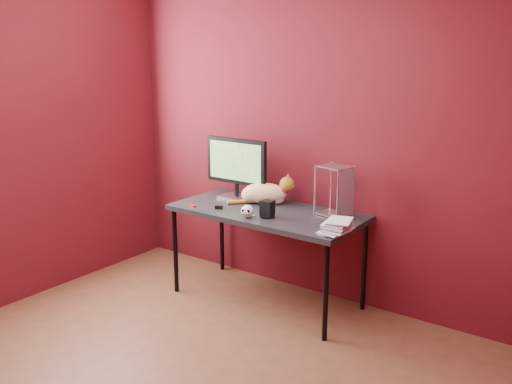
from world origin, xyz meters
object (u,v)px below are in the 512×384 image
Objects in this scene: speaker at (267,209)px; cat at (265,193)px; monitor at (236,165)px; book_stack at (329,155)px; skull_mug at (247,211)px; desk at (267,216)px.

cat is at bearing 122.72° from speaker.
book_stack reaches higher than monitor.
cat is at bearing 88.03° from skull_mug.
skull_mug is (0.12, -0.40, -0.04)m from cat.
skull_mug is 0.80m from book_stack.
cat is (0.28, 0.01, -0.19)m from monitor.
monitor is at bearing 145.50° from speaker.
desk is 0.54m from monitor.
skull_mug is 0.80× the size of speaker.
speaker is 0.70m from book_stack.
monitor reaches higher than skull_mug.
speaker is at bearing 176.54° from book_stack.
cat is 3.58× the size of speaker.
book_stack is at bearing -13.38° from skull_mug.
book_stack is (0.76, -0.34, 0.44)m from cat.
skull_mug is at bearing -174.64° from book_stack.
monitor reaches higher than speaker.
book_stack is (0.63, -0.18, 0.58)m from desk.
skull_mug is (-0.01, -0.24, 0.10)m from desk.
book_stack is (0.64, 0.06, 0.48)m from skull_mug.
monitor is at bearing 158.27° from cat.
book_stack is at bearing -16.21° from desk.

